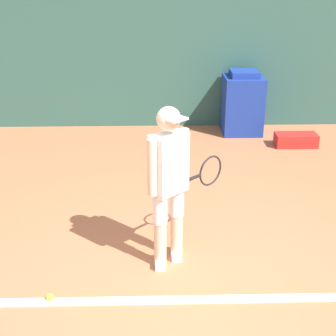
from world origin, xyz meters
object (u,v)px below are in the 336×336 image
Objects in this scene: tennis_player at (170,180)px; tennis_ball at (50,297)px; covered_chair at (242,103)px; equipment_bag at (296,140)px.

tennis_player is 23.39× the size of tennis_ball.
tennis_player is 4.09m from covered_chair.
equipment_bag is (0.78, -0.71, -0.41)m from covered_chair.
covered_chair is (1.36, 3.84, -0.36)m from tennis_player.
tennis_ball is 0.06× the size of covered_chair.
equipment_bag is (2.14, 3.13, -0.78)m from tennis_player.
tennis_player is at bearing -124.33° from equipment_bag.
equipment_bag is at bearing 49.27° from tennis_ball.
tennis_player is at bearing -109.50° from covered_chair.
covered_chair is 1.62× the size of equipment_bag.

